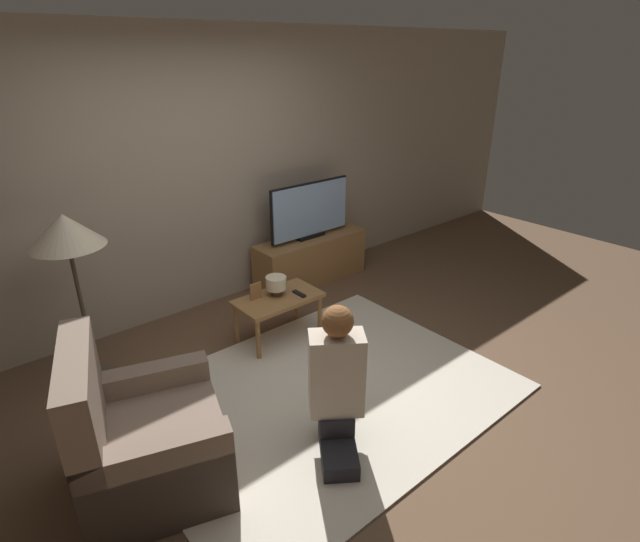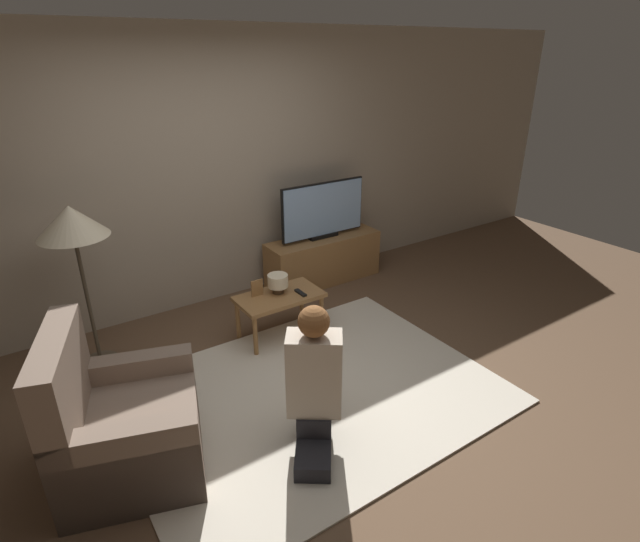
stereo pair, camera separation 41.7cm
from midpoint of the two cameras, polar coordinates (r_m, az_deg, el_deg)
The scene contains 12 objects.
ground_plane at distance 3.86m, azimuth -2.78°, elevation -14.04°, with size 10.00×10.00×0.00m, color brown.
wall_back at distance 4.84m, azimuth -17.46°, elevation 10.14°, with size 10.00×0.06×2.60m.
rug at distance 3.85m, azimuth -2.79°, elevation -13.95°, with size 2.68×2.02×0.02m.
tv_stand at distance 5.48m, azimuth -3.24°, elevation 1.28°, with size 1.29×0.39×0.51m.
tv at distance 5.29m, azimuth -3.40°, elevation 6.91°, with size 1.00×0.08×0.60m.
coffee_table at distance 4.38m, azimuth -7.52°, elevation -3.67°, with size 0.75×0.42×0.41m.
floor_lamp at distance 3.99m, azimuth -29.70°, elevation 3.29°, with size 0.51×0.51×1.35m.
armchair at distance 3.25m, azimuth -23.00°, elevation -17.75°, with size 1.00×1.02×0.97m.
person_kneeling at distance 3.15m, azimuth -1.97°, elevation -12.30°, with size 0.65×0.77×1.00m.
picture_frame at distance 4.32m, azimuth -10.12°, elevation -2.34°, with size 0.11×0.01×0.15m.
table_lamp at distance 4.35m, azimuth -7.78°, elevation -1.55°, with size 0.18×0.18×0.17m.
remote at distance 4.37m, azimuth -5.12°, elevation -2.67°, with size 0.04×0.15×0.02m.
Camera 1 is at (-1.99, -2.30, 2.38)m, focal length 28.00 mm.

